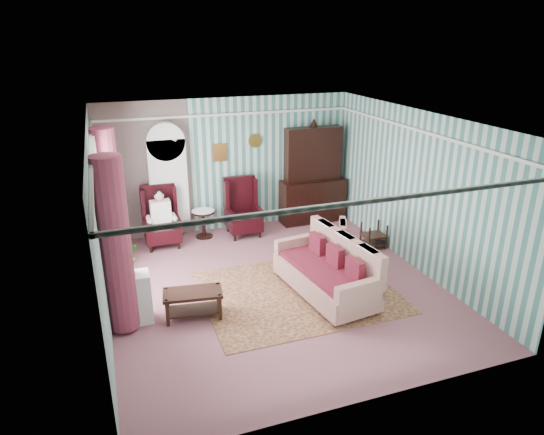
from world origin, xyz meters
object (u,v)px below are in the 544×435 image
object	(u,v)px
round_side_table	(204,224)
floral_armchair	(327,239)
wingback_left	(161,217)
wingback_right	(243,208)
seated_woman	(161,219)
coffee_table	(193,304)
bookcase	(169,188)
dresser_hutch	(313,172)
nest_table	(374,235)
sofa	(325,266)
plant_stand	(133,299)

from	to	relation	value
round_side_table	floral_armchair	distance (m)	2.86
wingback_left	wingback_right	size ratio (longest dim) A/B	1.00
seated_woman	coffee_table	size ratio (longest dim) A/B	1.31
round_side_table	coffee_table	distance (m)	3.18
bookcase	coffee_table	bearing A→B (deg)	-92.91
bookcase	dresser_hutch	bearing A→B (deg)	-2.11
nest_table	sofa	size ratio (longest dim) A/B	0.26
nest_table	coffee_table	distance (m)	4.22
wingback_left	sofa	xyz separation A→B (m)	(2.30, -2.96, -0.10)
bookcase	wingback_right	distance (m)	1.63
bookcase	round_side_table	xyz separation A→B (m)	(0.65, -0.24, -0.82)
coffee_table	seated_woman	bearing A→B (deg)	91.61
coffee_table	bookcase	bearing A→B (deg)	87.09
bookcase	coffee_table	xyz separation A→B (m)	(-0.17, -3.31, -0.90)
wingback_right	plant_stand	size ratio (longest dim) A/B	1.56
dresser_hutch	sofa	xyz separation A→B (m)	(-1.20, -3.23, -0.66)
seated_woman	coffee_table	world-z (taller)	seated_woman
round_side_table	sofa	world-z (taller)	sofa
seated_woman	plant_stand	world-z (taller)	seated_woman
floral_armchair	seated_woman	bearing A→B (deg)	81.12
round_side_table	nest_table	bearing A→B (deg)	-28.20
wingback_right	coffee_table	size ratio (longest dim) A/B	1.39
round_side_table	plant_stand	xyz separation A→B (m)	(-1.70, -2.90, 0.10)
dresser_hutch	round_side_table	size ratio (longest dim) A/B	3.93
sofa	floral_armchair	bearing A→B (deg)	-34.41
floral_armchair	bookcase	bearing A→B (deg)	73.47
dresser_hutch	nest_table	size ratio (longest dim) A/B	4.37
dresser_hutch	coffee_table	size ratio (longest dim) A/B	2.62
nest_table	coffee_table	size ratio (longest dim) A/B	0.60
dresser_hutch	coffee_table	world-z (taller)	dresser_hutch
plant_stand	sofa	size ratio (longest dim) A/B	0.39
plant_stand	sofa	distance (m)	3.11
round_side_table	dresser_hutch	bearing A→B (deg)	2.64
bookcase	dresser_hutch	distance (m)	3.25
floral_armchair	coffee_table	bearing A→B (deg)	135.45
wingback_left	floral_armchair	size ratio (longest dim) A/B	1.14
wingback_left	bookcase	bearing A→B (deg)	57.34
wingback_left	round_side_table	bearing A→B (deg)	9.46
nest_table	sofa	bearing A→B (deg)	-141.44
floral_armchair	wingback_left	bearing A→B (deg)	81.12
coffee_table	floral_armchair	bearing A→B (deg)	19.20
wingback_right	floral_armchair	bearing A→B (deg)	-61.89
wingback_right	coffee_table	bearing A→B (deg)	-119.74
round_side_table	wingback_right	bearing A→B (deg)	-10.01
dresser_hutch	sofa	distance (m)	3.51
bookcase	sofa	xyz separation A→B (m)	(2.05, -3.35, -0.60)
nest_table	plant_stand	bearing A→B (deg)	-166.16
wingback_right	seated_woman	xyz separation A→B (m)	(-1.75, 0.00, -0.04)
seated_woman	round_side_table	size ratio (longest dim) A/B	1.97
wingback_right	sofa	bearing A→B (deg)	-79.55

